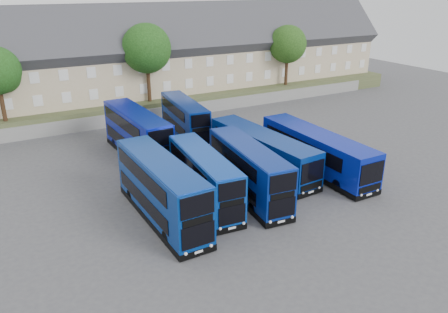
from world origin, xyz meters
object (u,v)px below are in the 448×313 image
tree_mid (148,50)px  coach_east_a (262,152)px  tree_far (292,36)px  dd_front_left (162,191)px  dd_front_mid (204,179)px

tree_mid → coach_east_a: bearing=-82.5°
tree_far → dd_front_left: bearing=-138.0°
dd_front_mid → tree_mid: bearing=84.2°
dd_front_left → coach_east_a: dd_front_left is taller
tree_mid → dd_front_mid: bearing=-100.7°
dd_front_mid → tree_far: tree_far is taller
coach_east_a → tree_far: bearing=44.7°
dd_front_mid → tree_mid: (4.41, 23.43, 6.16)m
dd_front_left → tree_far: tree_far is taller
tree_far → dd_front_mid: bearing=-135.5°
dd_front_mid → tree_far: (30.41, 29.93, 5.82)m
dd_front_mid → tree_mid: tree_mid is taller
dd_front_left → dd_front_mid: (3.67, 0.80, -0.23)m
dd_front_left → tree_mid: 26.22m
dd_front_mid → coach_east_a: dd_front_mid is taller
dd_front_left → tree_mid: size_ratio=1.20×
coach_east_a → tree_mid: 21.60m
tree_mid → tree_far: bearing=14.0°
dd_front_mid → coach_east_a: bearing=27.7°
dd_front_left → dd_front_mid: size_ratio=1.11×
coach_east_a → tree_far: size_ratio=1.45×
tree_mid → tree_far: (26.00, 6.50, -0.34)m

